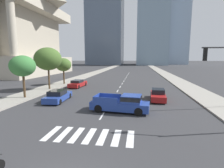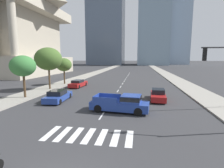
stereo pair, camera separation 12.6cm
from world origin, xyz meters
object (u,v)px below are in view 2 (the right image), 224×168
sedan_blue_0 (58,96)px  sedan_red_2 (78,84)px  street_tree_nearest (23,66)px  street_tree_second (48,59)px  street_tree_third (64,65)px  pickup_truck (122,103)px  sedan_red_1 (158,95)px

sedan_blue_0 → sedan_red_2: bearing=4.0°
street_tree_nearest → sedan_red_2: bearing=69.2°
street_tree_second → street_tree_third: size_ratio=1.33×
sedan_red_2 → street_tree_nearest: (-3.64, -9.60, 3.53)m
sedan_blue_0 → street_tree_third: street_tree_third is taller
street_tree_third → street_tree_nearest: bearing=-90.0°
sedan_blue_0 → street_tree_nearest: street_tree_nearest is taller
pickup_truck → street_tree_nearest: bearing=170.4°
street_tree_second → pickup_truck: bearing=-37.5°
pickup_truck → sedan_blue_0: (-8.05, 3.00, -0.19)m
pickup_truck → sedan_red_1: 6.64m
pickup_truck → sedan_blue_0: 8.60m
sedan_red_2 → sedan_blue_0: bearing=-169.5°
street_tree_nearest → sedan_red_1: bearing=5.8°
street_tree_third → sedan_red_2: bearing=-33.0°
street_tree_second → street_tree_third: bearing=90.0°
pickup_truck → street_tree_second: street_tree_second is taller
street_tree_nearest → street_tree_third: bearing=90.0°
sedan_red_1 → street_tree_nearest: size_ratio=0.85×
sedan_red_1 → street_tree_third: 19.97m
sedan_red_2 → street_tree_third: street_tree_third is taller
sedan_red_1 → sedan_red_2: size_ratio=0.94×
pickup_truck → sedan_blue_0: size_ratio=1.19×
street_tree_nearest → sedan_blue_0: bearing=-7.7°
sedan_red_2 → street_tree_nearest: 10.86m
sedan_red_2 → street_tree_third: bearing=60.7°
pickup_truck → street_tree_third: street_tree_third is taller
sedan_red_1 → pickup_truck: bearing=-32.0°
sedan_blue_0 → sedan_red_2: (-1.22, 10.26, -0.01)m
sedan_red_1 → sedan_red_2: 15.36m
street_tree_nearest → street_tree_third: 11.96m
sedan_red_1 → street_tree_third: size_ratio=0.91×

